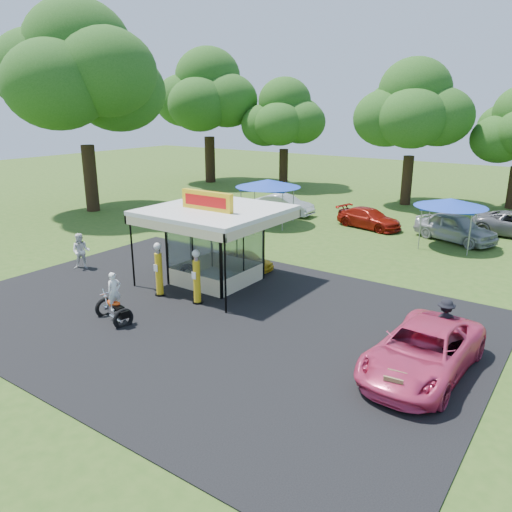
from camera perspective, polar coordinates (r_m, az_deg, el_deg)
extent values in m
plane|color=#315219|center=(17.89, -9.79, -8.67)|extent=(120.00, 120.00, 0.00)
cube|color=black|center=(19.20, -5.59, -6.58)|extent=(20.00, 14.00, 0.04)
cube|color=white|center=(22.53, -4.51, -2.90)|extent=(3.00, 3.00, 0.06)
cube|color=white|center=(21.64, -4.70, 5.25)|extent=(5.40, 5.40, 0.18)
cube|color=yellow|center=(21.17, -5.60, 6.31)|extent=(2.60, 0.25, 0.80)
cube|color=red|center=(21.08, -5.84, 6.26)|extent=(2.21, 0.02, 0.45)
cylinder|color=black|center=(22.03, -13.97, 0.47)|extent=(0.08, 0.08, 3.20)
cylinder|color=black|center=(18.62, -3.54, -2.07)|extent=(0.08, 0.08, 3.20)
cylinder|color=black|center=(21.24, -10.88, -4.37)|extent=(0.43, 0.43, 0.10)
cylinder|color=yellow|center=(20.92, -11.02, -2.00)|extent=(0.29, 0.29, 1.76)
cylinder|color=silver|center=(20.63, -11.17, 0.57)|extent=(0.20, 0.20, 0.20)
sphere|color=white|center=(20.58, -11.20, 1.09)|extent=(0.31, 0.31, 0.31)
cube|color=white|center=(20.72, -11.41, -1.36)|extent=(0.21, 0.02, 0.29)
cylinder|color=black|center=(20.21, -6.68, -5.30)|extent=(0.42, 0.42, 0.10)
cylinder|color=yellow|center=(19.88, -6.77, -2.88)|extent=(0.29, 0.29, 1.72)
cylinder|color=silver|center=(19.58, -6.87, -0.25)|extent=(0.19, 0.19, 0.19)
sphere|color=white|center=(19.53, -6.89, 0.28)|extent=(0.31, 0.31, 0.31)
cube|color=white|center=(19.67, -7.13, -2.23)|extent=(0.21, 0.02, 0.29)
torus|color=black|center=(19.74, -16.87, -5.65)|extent=(0.32, 0.80, 0.79)
torus|color=black|center=(18.56, -14.93, -6.96)|extent=(0.32, 0.80, 0.79)
cube|color=silver|center=(19.04, -15.90, -5.91)|extent=(0.56, 0.37, 0.28)
ellipsoid|color=#F04910|center=(18.95, -15.97, -5.18)|extent=(0.60, 0.34, 0.28)
cube|color=black|center=(18.69, -15.49, -5.63)|extent=(0.56, 0.35, 0.09)
cube|color=black|center=(18.45, -14.93, -6.43)|extent=(0.39, 0.38, 0.26)
cylinder|color=silver|center=(19.49, -16.77, -4.86)|extent=(0.42, 0.14, 0.84)
cylinder|color=silver|center=(19.25, -16.66, -4.07)|extent=(0.17, 0.56, 0.05)
sphere|color=silver|center=(19.46, -16.83, -4.46)|extent=(0.15, 0.15, 0.15)
imported|color=white|center=(18.65, -15.89, -3.91)|extent=(0.44, 0.58, 1.41)
torus|color=black|center=(22.54, -7.80, -2.01)|extent=(0.84, 0.46, 0.82)
torus|color=black|center=(22.74, -7.79, -1.83)|extent=(0.86, 0.56, 0.82)
cube|color=#593819|center=(13.97, 15.33, -14.72)|extent=(0.53, 0.28, 0.92)
cube|color=#593819|center=(14.15, 15.66, -14.31)|extent=(0.53, 0.28, 0.92)
imported|color=yellow|center=(24.02, -1.20, -0.44)|extent=(2.82, 1.13, 0.96)
imported|color=#DB3B6A|center=(15.67, 18.52, -10.25)|extent=(2.68, 5.38, 1.46)
imported|color=white|center=(25.40, -19.36, 0.50)|extent=(1.09, 1.06, 1.77)
imported|color=black|center=(17.71, 20.76, -7.05)|extent=(1.18, 1.00, 1.58)
imported|color=silver|center=(36.12, 3.20, 5.86)|extent=(4.47, 1.74, 1.45)
imported|color=maroon|center=(32.97, 12.79, 4.23)|extent=(4.65, 2.69, 1.27)
imported|color=#A4A4A8|center=(31.15, 21.83, 3.04)|extent=(5.18, 3.54, 1.64)
cylinder|color=gray|center=(35.00, 0.74, 6.29)|extent=(0.06, 0.06, 2.37)
cylinder|color=gray|center=(33.54, 4.66, 5.77)|extent=(0.06, 0.06, 2.37)
cylinder|color=gray|center=(32.79, -2.01, 5.56)|extent=(0.06, 0.06, 2.37)
cylinder|color=gray|center=(31.23, 2.06, 4.98)|extent=(0.06, 0.06, 2.37)
cube|color=#1B3CB1|center=(32.89, 1.38, 7.81)|extent=(2.97, 2.97, 0.12)
cone|color=#1B3CB1|center=(32.84, 1.38, 8.33)|extent=(4.27, 4.27, 0.49)
cylinder|color=gray|center=(31.22, 19.45, 3.83)|extent=(0.05, 0.05, 2.18)
cylinder|color=gray|center=(30.67, 23.96, 3.11)|extent=(0.05, 0.05, 2.18)
cylinder|color=gray|center=(28.86, 18.04, 2.95)|extent=(0.05, 0.05, 2.18)
cylinder|color=gray|center=(28.26, 22.89, 2.15)|extent=(0.05, 0.05, 2.18)
cube|color=#1B3CB1|center=(29.49, 21.32, 5.19)|extent=(2.72, 2.72, 0.11)
cone|color=#1B3CB1|center=(29.44, 21.38, 5.72)|extent=(3.92, 3.92, 0.45)
cylinder|color=black|center=(51.80, -5.28, 10.92)|extent=(1.02, 1.02, 4.55)
ellipsoid|color=#1F4D16|center=(51.53, -5.46, 17.40)|extent=(10.74, 10.74, 9.21)
cylinder|color=black|center=(48.83, 3.16, 10.02)|extent=(0.85, 0.85, 3.57)
ellipsoid|color=#1F4D16|center=(48.50, 3.25, 15.36)|extent=(8.29, 8.29, 7.10)
cylinder|color=black|center=(41.49, 16.86, 8.27)|extent=(0.82, 0.82, 3.82)
ellipsoid|color=#1F4D16|center=(41.10, 17.47, 15.13)|extent=(9.18, 9.18, 7.87)
cylinder|color=black|center=(39.18, -18.39, 8.42)|extent=(0.97, 0.97, 4.84)
ellipsoid|color=#1F4D16|center=(38.85, -19.32, 18.01)|extent=(12.42, 12.42, 10.65)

